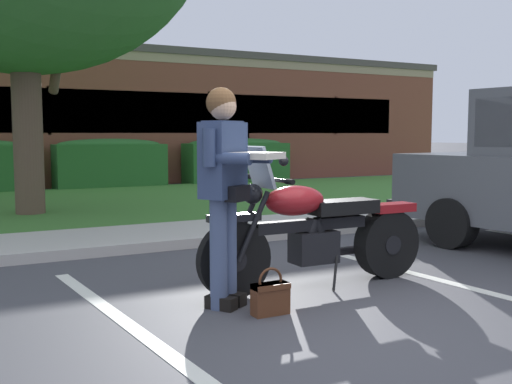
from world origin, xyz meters
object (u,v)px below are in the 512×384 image
object	(u,v)px
hedge_center_right	(110,162)
brick_building	(25,118)
motorcycle	(323,231)
handbag	(270,296)
rider_person	(225,179)
hedge_right	(236,159)

from	to	relation	value
hedge_center_right	brick_building	distance (m)	5.32
motorcycle	handbag	world-z (taller)	motorcycle
rider_person	hedge_center_right	distance (m)	11.03
rider_person	hedge_right	xyz separation A→B (m)	(5.45, 10.86, -0.36)
rider_person	brick_building	xyz separation A→B (m)	(0.60, 15.86, 0.85)
rider_person	hedge_right	distance (m)	12.15
hedge_center_right	brick_building	bearing A→B (deg)	104.94
brick_building	motorcycle	bearing A→B (deg)	-88.34
motorcycle	rider_person	bearing A→B (deg)	-169.03
rider_person	handbag	world-z (taller)	rider_person
rider_person	brick_building	size ratio (longest dim) A/B	0.07
hedge_center_right	brick_building	size ratio (longest dim) A/B	0.11
rider_person	hedge_center_right	world-z (taller)	rider_person
brick_building	hedge_center_right	bearing A→B (deg)	-75.06
motorcycle	hedge_center_right	size ratio (longest dim) A/B	0.83
handbag	rider_person	bearing A→B (deg)	121.22
hedge_center_right	handbag	bearing A→B (deg)	-98.75
motorcycle	brick_building	world-z (taller)	brick_building
handbag	hedge_right	world-z (taller)	hedge_right
hedge_center_right	motorcycle	bearing A→B (deg)	-94.72
motorcycle	hedge_right	bearing A→B (deg)	67.58
motorcycle	hedge_right	distance (m)	11.53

